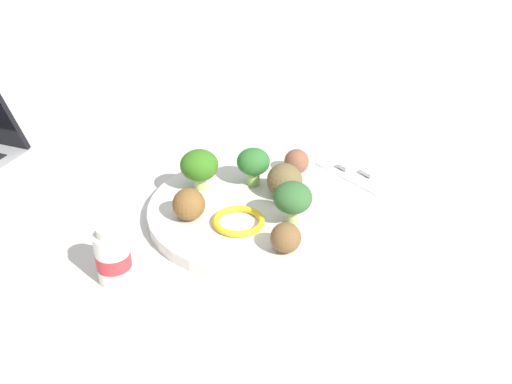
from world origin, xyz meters
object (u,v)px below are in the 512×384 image
(broccoli_floret_mid_right, at_px, (253,163))
(napkin, at_px, (383,161))
(meatball_back_left, at_px, (284,181))
(fork, at_px, (390,164))
(meatball_mid_left, at_px, (286,238))
(yogurt_bottle, at_px, (113,256))
(knife, at_px, (372,155))
(meatball_back_right, at_px, (189,204))
(plate, at_px, (256,210))
(broccoli_floret_mid_left, at_px, (290,200))
(meatball_mid_right, at_px, (296,161))
(pepper_ring_far_rim, at_px, (238,221))
(broccoli_floret_front_left, at_px, (199,166))

(broccoli_floret_mid_right, xyz_separation_m, napkin, (-0.21, 0.08, -0.05))
(meatball_back_left, bearing_deg, fork, 167.69)
(meatball_mid_left, relative_size, yogurt_bottle, 0.51)
(fork, xyz_separation_m, knife, (-0.00, -0.04, -0.00))
(meatball_back_right, relative_size, knife, 0.28)
(plate, xyz_separation_m, broccoli_floret_mid_left, (0.00, 0.06, 0.04))
(yogurt_bottle, bearing_deg, meatball_mid_right, 179.57)
(meatball_back_right, xyz_separation_m, fork, (-0.31, 0.09, -0.03))
(broccoli_floret_mid_right, distance_m, knife, 0.21)
(plate, bearing_deg, pepper_ring_far_rim, 17.48)
(broccoli_floret_mid_left, bearing_deg, napkin, -174.10)
(meatball_back_right, bearing_deg, fork, 163.73)
(plate, height_order, broccoli_floret_mid_left, broccoli_floret_mid_left)
(broccoli_floret_mid_right, xyz_separation_m, fork, (-0.20, 0.09, -0.04))
(broccoli_floret_mid_left, relative_size, meatball_back_left, 1.21)
(broccoli_floret_mid_left, bearing_deg, yogurt_bottle, -23.00)
(broccoli_floret_mid_right, relative_size, napkin, 0.31)
(meatball_back_left, relative_size, knife, 0.32)
(plate, distance_m, meatball_mid_right, 0.11)
(broccoli_floret_mid_left, height_order, meatball_back_right, broccoli_floret_mid_left)
(meatball_mid_left, relative_size, pepper_ring_far_rim, 0.55)
(broccoli_floret_front_left, relative_size, meatball_back_left, 1.19)
(broccoli_floret_mid_right, distance_m, meatball_back_right, 0.12)
(pepper_ring_far_rim, bearing_deg, meatball_back_right, -57.72)
(meatball_mid_left, xyz_separation_m, yogurt_bottle, (0.16, -0.12, -0.00))
(broccoli_floret_mid_right, distance_m, fork, 0.22)
(meatball_mid_right, xyz_separation_m, fork, (-0.13, 0.07, -0.03))
(pepper_ring_far_rim, bearing_deg, broccoli_floret_mid_right, -146.39)
(meatball_mid_left, bearing_deg, meatball_mid_right, -143.02)
(broccoli_floret_mid_right, height_order, yogurt_bottle, same)
(broccoli_floret_front_left, distance_m, fork, 0.29)
(meatball_mid_right, height_order, fork, meatball_mid_right)
(broccoli_floret_front_left, xyz_separation_m, meatball_mid_right, (-0.12, 0.06, -0.02))
(meatball_back_left, relative_size, napkin, 0.28)
(napkin, bearing_deg, meatball_mid_right, -21.96)
(meatball_back_left, height_order, yogurt_bottle, yogurt_bottle)
(meatball_back_left, distance_m, pepper_ring_far_rim, 0.09)
(broccoli_floret_mid_left, xyz_separation_m, knife, (-0.24, -0.04, -0.05))
(meatball_back_left, xyz_separation_m, pepper_ring_far_rim, (0.09, 0.00, -0.02))
(meatball_mid_left, bearing_deg, knife, -165.11)
(broccoli_floret_mid_left, bearing_deg, meatball_back_left, -132.97)
(broccoli_floret_front_left, xyz_separation_m, napkin, (-0.26, 0.12, -0.05))
(broccoli_floret_front_left, xyz_separation_m, knife, (-0.26, 0.10, -0.04))
(meatball_mid_left, bearing_deg, meatball_back_right, -76.01)
(meatball_back_left, xyz_separation_m, napkin, (-0.20, 0.02, -0.04))
(broccoli_floret_front_left, bearing_deg, broccoli_floret_mid_right, 142.77)
(meatball_mid_right, xyz_separation_m, knife, (-0.13, 0.04, -0.03))
(broccoli_floret_front_left, relative_size, fork, 0.46)
(plate, distance_m, pepper_ring_far_rim, 0.05)
(napkin, bearing_deg, meatball_mid_left, 11.10)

